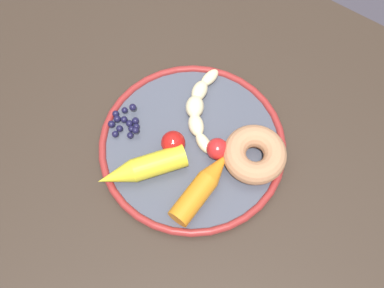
% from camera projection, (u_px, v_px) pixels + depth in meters
% --- Properties ---
extents(ground_plane, '(6.00, 6.00, 0.00)m').
position_uv_depth(ground_plane, '(191.00, 250.00, 1.45)').
color(ground_plane, '#3D3942').
extents(dining_table, '(1.20, 0.83, 0.75)m').
position_uv_depth(dining_table, '(191.00, 170.00, 0.85)').
color(dining_table, '#362920').
rests_on(dining_table, ground_plane).
extents(plate, '(0.30, 0.30, 0.02)m').
position_uv_depth(plate, '(192.00, 145.00, 0.76)').
color(plate, '#454957').
rests_on(plate, dining_table).
extents(banana, '(0.10, 0.15, 0.03)m').
position_uv_depth(banana, '(199.00, 108.00, 0.77)').
color(banana, '#F6E4AD').
rests_on(banana, plate).
extents(carrot_orange, '(0.04, 0.13, 0.03)m').
position_uv_depth(carrot_orange, '(203.00, 185.00, 0.71)').
color(carrot_orange, orange).
rests_on(carrot_orange, plate).
extents(carrot_yellow, '(0.11, 0.13, 0.04)m').
position_uv_depth(carrot_yellow, '(142.00, 168.00, 0.72)').
color(carrot_yellow, yellow).
rests_on(carrot_yellow, plate).
extents(donut, '(0.13, 0.13, 0.04)m').
position_uv_depth(donut, '(255.00, 154.00, 0.73)').
color(donut, tan).
rests_on(donut, plate).
extents(blueberry_pile, '(0.06, 0.06, 0.02)m').
position_uv_depth(blueberry_pile, '(125.00, 123.00, 0.77)').
color(blueberry_pile, '#191638').
rests_on(blueberry_pile, plate).
extents(tomato_near, '(0.04, 0.04, 0.04)m').
position_uv_depth(tomato_near, '(173.00, 143.00, 0.74)').
color(tomato_near, red).
rests_on(tomato_near, plate).
extents(tomato_mid, '(0.03, 0.03, 0.03)m').
position_uv_depth(tomato_mid, '(217.00, 149.00, 0.73)').
color(tomato_mid, red).
rests_on(tomato_mid, plate).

